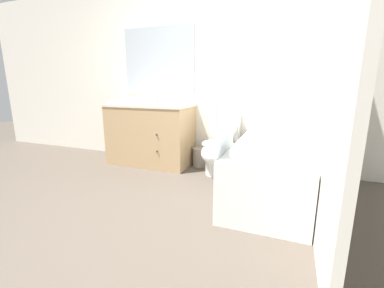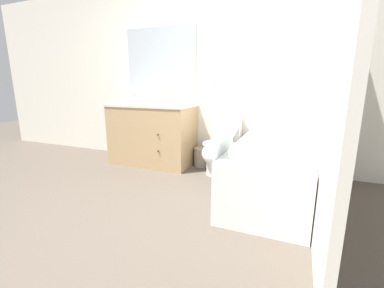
{
  "view_description": "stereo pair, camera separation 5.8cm",
  "coord_description": "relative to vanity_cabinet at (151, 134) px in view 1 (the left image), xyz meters",
  "views": [
    {
      "loc": [
        1.1,
        -1.6,
        1.1
      ],
      "look_at": [
        0.16,
        0.8,
        0.5
      ],
      "focal_mm": 24.0,
      "sensor_mm": 36.0,
      "label": 1
    },
    {
      "loc": [
        1.15,
        -1.57,
        1.1
      ],
      "look_at": [
        0.16,
        0.8,
        0.5
      ],
      "focal_mm": 24.0,
      "sensor_mm": 36.0,
      "label": 2
    }
  ],
  "objects": [
    {
      "name": "wall_right",
      "position": [
        2.07,
        -0.6,
        0.82
      ],
      "size": [
        0.05,
        2.78,
        2.5
      ],
      "color": "white",
      "rests_on": "ground_plane"
    },
    {
      "name": "soap_dispenser",
      "position": [
        0.49,
        0.02,
        0.5
      ],
      "size": [
        0.07,
        0.07,
        0.19
      ],
      "color": "white",
      "rests_on": "vanity_cabinet"
    },
    {
      "name": "wastebasket",
      "position": [
        0.7,
        0.13,
        -0.3
      ],
      "size": [
        0.23,
        0.23,
        0.25
      ],
      "color": "gray",
      "rests_on": "ground_plane"
    },
    {
      "name": "bathtub",
      "position": [
        1.67,
        -0.51,
        -0.16
      ],
      "size": [
        0.73,
        1.59,
        0.52
      ],
      "color": "white",
      "rests_on": "ground_plane"
    },
    {
      "name": "sink_faucet",
      "position": [
        -0.0,
        0.19,
        0.45
      ],
      "size": [
        0.14,
        0.12,
        0.12
      ],
      "color": "silver",
      "rests_on": "vanity_cabinet"
    },
    {
      "name": "toilet",
      "position": [
        1.02,
        -0.08,
        -0.09
      ],
      "size": [
        0.39,
        0.7,
        0.88
      ],
      "color": "white",
      "rests_on": "ground_plane"
    },
    {
      "name": "ground_plane",
      "position": [
        0.73,
        -1.49,
        -0.43
      ],
      "size": [
        14.0,
        14.0,
        0.0
      ],
      "primitive_type": "plane",
      "color": "brown"
    },
    {
      "name": "wall_back",
      "position": [
        0.72,
        0.31,
        0.82
      ],
      "size": [
        8.0,
        0.06,
        2.5
      ],
      "color": "white",
      "rests_on": "ground_plane"
    },
    {
      "name": "vanity_cabinet",
      "position": [
        0.0,
        0.0,
        0.0
      ],
      "size": [
        1.17,
        0.61,
        0.84
      ],
      "color": "tan",
      "rests_on": "ground_plane"
    },
    {
      "name": "bath_towel_folded",
      "position": [
        1.55,
        -0.99,
        0.14
      ],
      "size": [
        0.34,
        0.26,
        0.09
      ],
      "color": "white",
      "rests_on": "bathtub"
    },
    {
      "name": "tissue_box",
      "position": [
        0.45,
        0.05,
        0.45
      ],
      "size": [
        0.14,
        0.12,
        0.1
      ],
      "color": "white",
      "rests_on": "vanity_cabinet"
    },
    {
      "name": "shower_curtain",
      "position": [
        1.3,
        -0.92,
        0.55
      ],
      "size": [
        0.01,
        0.59,
        1.94
      ],
      "color": "silver",
      "rests_on": "ground_plane"
    },
    {
      "name": "hand_towel_folded",
      "position": [
        -0.42,
        -0.15,
        0.44
      ],
      "size": [
        0.25,
        0.13,
        0.05
      ],
      "color": "white",
      "rests_on": "vanity_cabinet"
    }
  ]
}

